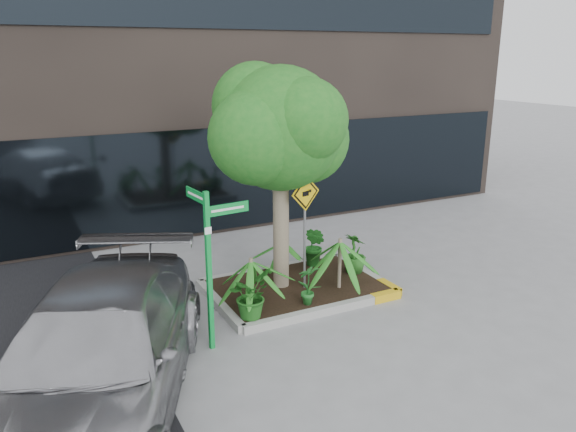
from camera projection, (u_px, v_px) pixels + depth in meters
name	position (u px, v px, depth m)	size (l,w,h in m)	color
ground	(295.00, 299.00, 10.54)	(80.00, 80.00, 0.00)	gray
planter	(299.00, 287.00, 10.85)	(3.35, 2.36, 0.15)	#9E9E99
tree	(280.00, 129.00, 10.00)	(2.88, 2.56, 4.32)	gray
palm_front	(340.00, 242.00, 10.46)	(1.11, 1.11, 1.23)	gray
palm_left	(251.00, 261.00, 9.76)	(0.98, 0.98, 1.09)	gray
palm_back	(284.00, 243.00, 11.42)	(0.72, 0.72, 0.80)	gray
parked_car	(97.00, 354.00, 7.10)	(2.22, 5.46, 1.59)	#A5A4A9
shrub_a	(250.00, 295.00, 9.41)	(0.72, 0.72, 0.80)	#1C5618
shrub_b	(355.00, 253.00, 11.36)	(0.46, 0.46, 0.82)	#23601C
shrub_c	(308.00, 284.00, 9.91)	(0.40, 0.40, 0.76)	#1F6724
shrub_d	(315.00, 246.00, 11.69)	(0.47, 0.47, 0.86)	#19591A
street_sign_post	(210.00, 253.00, 8.44)	(0.78, 0.74, 2.53)	#0E9C3A
cattle_sign	(305.00, 213.00, 10.29)	(0.66, 0.19, 2.20)	slate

